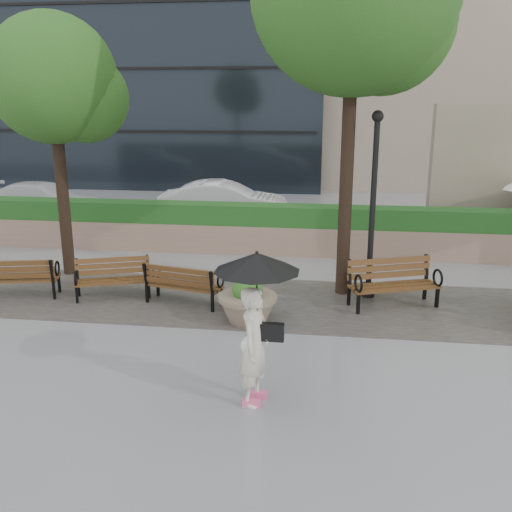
# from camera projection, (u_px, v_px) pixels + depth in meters

# --- Properties ---
(ground) EXTENTS (100.00, 100.00, 0.00)m
(ground) POSITION_uv_depth(u_px,v_px,m) (232.00, 366.00, 9.23)
(ground) COLOR gray
(ground) RESTS_ON ground
(cobble_strip) EXTENTS (28.00, 3.20, 0.01)m
(cobble_strip) POSITION_uv_depth(u_px,v_px,m) (256.00, 302.00, 12.10)
(cobble_strip) COLOR #383330
(cobble_strip) RESTS_ON ground
(hedge_wall) EXTENTS (24.00, 0.80, 1.35)m
(hedge_wall) POSITION_uv_depth(u_px,v_px,m) (276.00, 230.00, 15.73)
(hedge_wall) COLOR #9B7864
(hedge_wall) RESTS_ON ground
(asphalt_street) EXTENTS (40.00, 7.00, 0.00)m
(asphalt_street) POSITION_uv_depth(u_px,v_px,m) (287.00, 222.00, 19.73)
(asphalt_street) COLOR black
(asphalt_street) RESTS_ON ground
(bench_0) EXTENTS (1.75, 1.01, 0.89)m
(bench_0) POSITION_uv_depth(u_px,v_px,m) (19.00, 286.00, 12.32)
(bench_0) COLOR brown
(bench_0) RESTS_ON ground
(bench_1) EXTENTS (1.68, 1.11, 0.84)m
(bench_1) POSITION_uv_depth(u_px,v_px,m) (114.00, 286.00, 12.30)
(bench_1) COLOR brown
(bench_1) RESTS_ON ground
(bench_2) EXTENTS (1.71, 1.00, 0.86)m
(bench_2) POSITION_uv_depth(u_px,v_px,m) (184.00, 292.00, 11.91)
(bench_2) COLOR brown
(bench_2) RESTS_ON ground
(bench_3) EXTENTS (1.95, 1.30, 0.98)m
(bench_3) POSITION_uv_depth(u_px,v_px,m) (393.00, 293.00, 11.77)
(bench_3) COLOR brown
(bench_3) RESTS_ON ground
(planter_left) EXTENTS (1.13, 1.13, 0.95)m
(planter_left) POSITION_uv_depth(u_px,v_px,m) (248.00, 304.00, 10.93)
(planter_left) COLOR #7F6B56
(planter_left) RESTS_ON ground
(lamppost) EXTENTS (0.28, 0.28, 3.95)m
(lamppost) POSITION_uv_depth(u_px,v_px,m) (372.00, 219.00, 11.96)
(lamppost) COLOR black
(lamppost) RESTS_ON ground
(tree_0) EXTENTS (3.08, 2.91, 6.05)m
(tree_0) POSITION_uv_depth(u_px,v_px,m) (61.00, 85.00, 12.92)
(tree_0) COLOR black
(tree_0) RESTS_ON ground
(car_left) EXTENTS (4.50, 1.86, 1.30)m
(car_left) POSITION_uv_depth(u_px,v_px,m) (45.00, 201.00, 20.08)
(car_left) COLOR silver
(car_left) RESTS_ON ground
(car_right) EXTENTS (4.45, 1.81, 1.44)m
(car_right) POSITION_uv_depth(u_px,v_px,m) (225.00, 203.00, 19.45)
(car_right) COLOR silver
(car_right) RESTS_ON ground
(pedestrian) EXTENTS (1.19, 1.19, 2.19)m
(pedestrian) POSITION_uv_depth(u_px,v_px,m) (256.00, 314.00, 7.82)
(pedestrian) COLOR beige
(pedestrian) RESTS_ON ground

